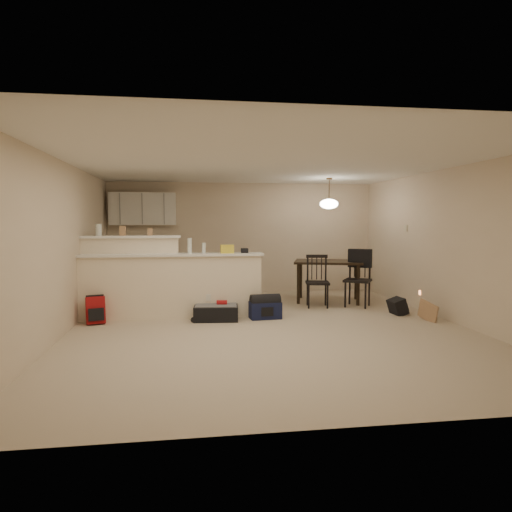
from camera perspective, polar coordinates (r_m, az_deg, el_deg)
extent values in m
plane|color=#C1AE95|center=(7.15, 1.62, -8.84)|extent=(7.00, 7.00, 0.00)
plane|color=white|center=(7.01, 1.66, 11.47)|extent=(7.00, 7.00, 0.00)
cube|color=beige|center=(10.43, -1.66, 2.26)|extent=(6.00, 0.02, 2.50)
cube|color=beige|center=(3.58, 11.29, -1.85)|extent=(6.00, 0.02, 2.50)
cube|color=beige|center=(7.10, -22.96, 0.93)|extent=(0.02, 7.00, 2.50)
cube|color=beige|center=(8.05, 23.20, 1.29)|extent=(0.02, 7.00, 2.50)
cube|color=#F6E5C7|center=(7.84, -10.42, -3.83)|extent=(3.00, 0.28, 1.05)
cube|color=white|center=(7.78, -10.47, 0.15)|extent=(3.08, 0.38, 0.04)
cube|color=#F6E5C7|center=(8.10, -15.33, -2.59)|extent=(1.60, 0.24, 1.35)
cube|color=white|center=(8.04, -15.43, 2.34)|extent=(1.68, 0.34, 0.04)
cube|color=white|center=(10.23, -13.95, 5.73)|extent=(1.40, 0.34, 0.70)
cube|color=white|center=(10.15, -12.75, -2.44)|extent=(1.80, 0.60, 0.90)
cube|color=beige|center=(9.39, 18.22, 3.34)|extent=(0.02, 0.12, 0.12)
cylinder|color=silver|center=(8.12, -19.08, 3.12)|extent=(0.10, 0.10, 0.20)
cube|color=tan|center=(8.06, -16.34, 3.03)|extent=(0.10, 0.07, 0.16)
cube|color=tan|center=(8.01, -13.10, 2.94)|extent=(0.08, 0.06, 0.12)
cylinder|color=silver|center=(7.77, -8.30, 1.27)|extent=(0.07, 0.07, 0.26)
cylinder|color=silver|center=(7.77, -6.54, 1.00)|extent=(0.06, 0.06, 0.18)
cube|color=tan|center=(7.80, -3.63, 0.88)|extent=(0.22, 0.18, 0.14)
cube|color=tan|center=(7.83, -1.44, 0.68)|extent=(0.12, 0.10, 0.08)
cube|color=black|center=(9.35, 9.02, -0.73)|extent=(1.54, 1.25, 0.04)
cylinder|color=black|center=(9.06, 5.32, -3.51)|extent=(0.06, 0.06, 0.79)
cylinder|color=black|center=(9.06, 12.65, -3.59)|extent=(0.06, 0.06, 0.79)
cylinder|color=black|center=(9.77, 5.60, -2.94)|extent=(0.06, 0.06, 0.79)
cylinder|color=black|center=(9.77, 12.40, -3.02)|extent=(0.06, 0.06, 0.79)
cylinder|color=brown|center=(9.34, 9.13, 8.10)|extent=(0.02, 0.02, 0.50)
cylinder|color=brown|center=(9.35, 9.15, 9.51)|extent=(0.12, 0.12, 0.03)
ellipsoid|color=white|center=(9.32, 9.11, 6.44)|extent=(0.36, 0.36, 0.20)
cube|color=black|center=(7.63, -5.02, -7.08)|extent=(0.75, 0.52, 0.24)
cube|color=#A21215|center=(7.75, -19.43, -6.43)|extent=(0.32, 0.25, 0.43)
cube|color=#13193D|center=(7.71, 1.16, -6.78)|extent=(0.54, 0.33, 0.28)
cube|color=black|center=(8.42, 17.28, -6.06)|extent=(0.24, 0.33, 0.28)
cube|color=tan|center=(8.03, 20.69, -6.50)|extent=(0.11, 0.41, 0.32)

